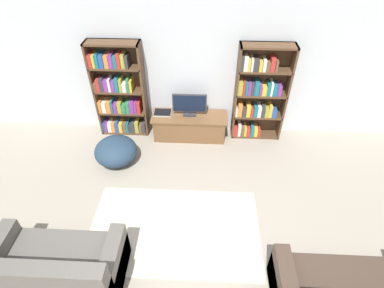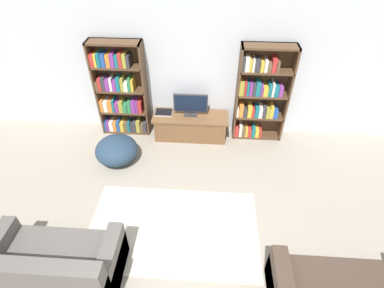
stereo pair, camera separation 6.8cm
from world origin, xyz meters
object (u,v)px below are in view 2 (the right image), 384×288
(bookshelf_right, at_px, (259,95))
(couch_left_sectional, at_px, (54,267))
(beanbag_ottoman, at_px, (117,150))
(tv_stand, at_px, (191,126))
(bookshelf_left, at_px, (121,92))
(laptop, at_px, (164,112))
(television, at_px, (191,104))

(bookshelf_right, bearing_deg, couch_left_sectional, -130.24)
(beanbag_ottoman, bearing_deg, bookshelf_right, 20.28)
(bookshelf_right, distance_m, tv_stand, 1.42)
(bookshelf_left, height_order, bookshelf_right, same)
(tv_stand, bearing_deg, beanbag_ottoman, -147.91)
(tv_stand, distance_m, couch_left_sectional, 3.33)
(bookshelf_right, height_order, couch_left_sectional, bookshelf_right)
(couch_left_sectional, relative_size, beanbag_ottoman, 2.07)
(laptop, xyz_separation_m, couch_left_sectional, (-0.90, -3.07, -0.20))
(tv_stand, xyz_separation_m, television, (0.00, 0.04, 0.47))
(tv_stand, relative_size, television, 2.25)
(laptop, bearing_deg, tv_stand, -6.88)
(television, bearing_deg, laptop, 177.60)
(bookshelf_right, distance_m, laptop, 1.82)
(television, distance_m, beanbag_ottoman, 1.58)
(bookshelf_right, height_order, tv_stand, bookshelf_right)
(laptop, xyz_separation_m, beanbag_ottoman, (-0.74, -0.85, -0.26))
(tv_stand, height_order, laptop, laptop)
(bookshelf_right, height_order, laptop, bookshelf_right)
(bookshelf_right, xyz_separation_m, laptop, (-1.77, -0.07, -0.41))
(bookshelf_right, distance_m, beanbag_ottoman, 2.75)
(tv_stand, distance_m, beanbag_ottoman, 1.48)
(bookshelf_right, relative_size, television, 2.89)
(bookshelf_right, relative_size, laptop, 5.55)
(couch_left_sectional, bearing_deg, bookshelf_right, 49.76)
(laptop, bearing_deg, bookshelf_right, 2.42)
(bookshelf_right, bearing_deg, laptop, -177.58)
(television, bearing_deg, bookshelf_left, 175.94)
(television, height_order, couch_left_sectional, television)
(laptop, relative_size, couch_left_sectional, 0.22)
(bookshelf_left, bearing_deg, couch_left_sectional, -91.78)
(couch_left_sectional, xyz_separation_m, beanbag_ottoman, (0.16, 2.22, -0.07))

